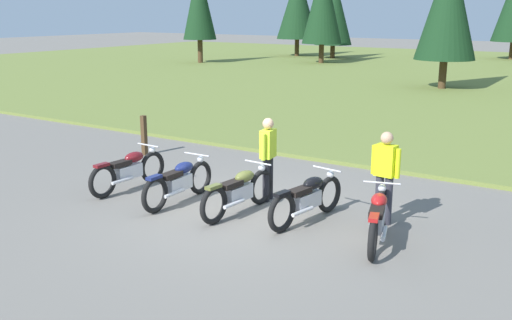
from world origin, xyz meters
name	(u,v)px	position (x,y,z in m)	size (l,w,h in m)	color
ground_plane	(239,213)	(0.00, 0.00, 0.00)	(140.00, 140.00, 0.00)	slate
grass_moorland	(508,79)	(0.00, 26.24, 0.05)	(80.00, 44.00, 0.10)	olive
motorcycle_maroon	(129,170)	(-2.79, -0.04, 0.44)	(0.62, 2.10, 0.88)	black
motorcycle_navy	(179,181)	(-1.33, -0.13, 0.44)	(0.62, 2.10, 0.88)	black
motorcycle_olive	(239,191)	(0.02, -0.01, 0.44)	(0.62, 2.10, 0.88)	black
motorcycle_black	(307,198)	(1.29, 0.30, 0.44)	(0.62, 2.09, 0.88)	black
motorcycle_red	(378,218)	(2.73, 0.02, 0.44)	(0.82, 2.04, 0.88)	black
rider_near_row_end	(268,154)	(0.05, 0.96, 0.95)	(0.27, 0.54, 1.67)	black
rider_checking_bike	(385,172)	(2.47, 0.96, 0.95)	(0.55, 0.26, 1.67)	#2D2D38
trail_marker_post	(144,135)	(-4.69, 2.42, 0.53)	(0.12, 0.12, 1.05)	#47331E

